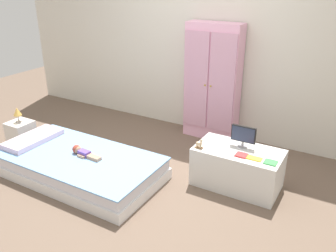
# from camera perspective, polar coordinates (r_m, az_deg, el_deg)

# --- Properties ---
(ground_plane) EXTENTS (10.00, 10.00, 0.02)m
(ground_plane) POSITION_cam_1_polar(r_m,az_deg,el_deg) (4.00, -4.09, -8.53)
(ground_plane) COLOR brown
(back_wall) EXTENTS (6.40, 0.05, 2.70)m
(back_wall) POSITION_cam_1_polar(r_m,az_deg,el_deg) (4.83, 6.27, 14.36)
(back_wall) COLOR silver
(back_wall) RESTS_ON ground_plane
(bed) EXTENTS (1.84, 0.96, 0.26)m
(bed) POSITION_cam_1_polar(r_m,az_deg,el_deg) (4.09, -14.14, -6.22)
(bed) COLOR white
(bed) RESTS_ON ground_plane
(pillow) EXTENTS (0.32, 0.69, 0.06)m
(pillow) POSITION_cam_1_polar(r_m,az_deg,el_deg) (4.51, -20.98, -1.91)
(pillow) COLOR silver
(pillow) RESTS_ON bed
(doll) EXTENTS (0.39, 0.14, 0.10)m
(doll) POSITION_cam_1_polar(r_m,az_deg,el_deg) (4.02, -13.84, -4.05)
(doll) COLOR #6B4CB2
(doll) RESTS_ON bed
(nightstand) EXTENTS (0.28, 0.28, 0.35)m
(nightstand) POSITION_cam_1_polar(r_m,az_deg,el_deg) (4.97, -22.66, -1.28)
(nightstand) COLOR silver
(nightstand) RESTS_ON ground_plane
(table_lamp) EXTENTS (0.10, 0.10, 0.20)m
(table_lamp) POSITION_cam_1_polar(r_m,az_deg,el_deg) (4.86, -23.22, 2.05)
(table_lamp) COLOR #B7B2AD
(table_lamp) RESTS_ON nightstand
(wardrobe) EXTENTS (0.72, 0.29, 1.55)m
(wardrobe) POSITION_cam_1_polar(r_m,az_deg,el_deg) (4.72, 7.20, 6.97)
(wardrobe) COLOR #EFADCC
(wardrobe) RESTS_ON ground_plane
(tv_stand) EXTENTS (0.90, 0.49, 0.43)m
(tv_stand) POSITION_cam_1_polar(r_m,az_deg,el_deg) (3.82, 11.15, -6.66)
(tv_stand) COLOR silver
(tv_stand) RESTS_ON ground_plane
(tv_monitor) EXTENTS (0.26, 0.10, 0.23)m
(tv_monitor) POSITION_cam_1_polar(r_m,az_deg,el_deg) (3.73, 12.11, -1.46)
(tv_monitor) COLOR #99999E
(tv_monitor) RESTS_ON tv_stand
(rocking_horse_toy) EXTENTS (0.09, 0.04, 0.11)m
(rocking_horse_toy) POSITION_cam_1_polar(r_m,az_deg,el_deg) (3.67, 5.14, -2.93)
(rocking_horse_toy) COLOR #8E6642
(rocking_horse_toy) RESTS_ON tv_stand
(book_red) EXTENTS (0.12, 0.11, 0.02)m
(book_red) POSITION_cam_1_polar(r_m,az_deg,el_deg) (3.60, 11.83, -4.63)
(book_red) COLOR #CC3838
(book_red) RESTS_ON tv_stand
(book_yellow) EXTENTS (0.15, 0.08, 0.01)m
(book_yellow) POSITION_cam_1_polar(r_m,az_deg,el_deg) (3.57, 13.77, -5.10)
(book_yellow) COLOR gold
(book_yellow) RESTS_ON tv_stand
(book_green) EXTENTS (0.12, 0.11, 0.01)m
(book_green) POSITION_cam_1_polar(r_m,az_deg,el_deg) (3.54, 16.28, -5.68)
(book_green) COLOR #429E51
(book_green) RESTS_ON tv_stand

